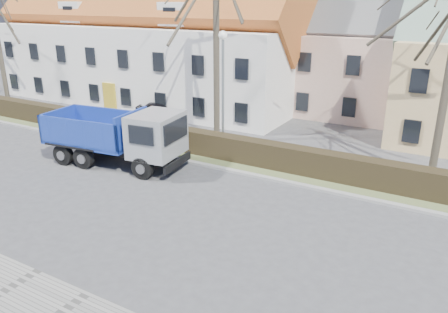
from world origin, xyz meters
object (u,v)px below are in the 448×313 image
Objects in this scene: dump_truck at (110,135)px; streetlight at (223,93)px; cart_frame at (94,142)px; parked_car_a at (162,110)px.

streetlight is (4.17, 4.48, 1.82)m from dump_truck.
cart_frame is (-2.91, 1.59, -1.27)m from dump_truck.
dump_truck is 12.97× the size of cart_frame.
parked_car_a is at bearing 93.31° from cart_frame.
parked_car_a is at bearing 104.49° from dump_truck.
cart_frame is at bearing -157.75° from streetlight.
dump_truck is at bearing -132.90° from streetlight.
cart_frame is 7.02m from parked_car_a.
streetlight is at bearing 22.25° from cart_frame.
streetlight is at bearing 40.45° from dump_truck.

